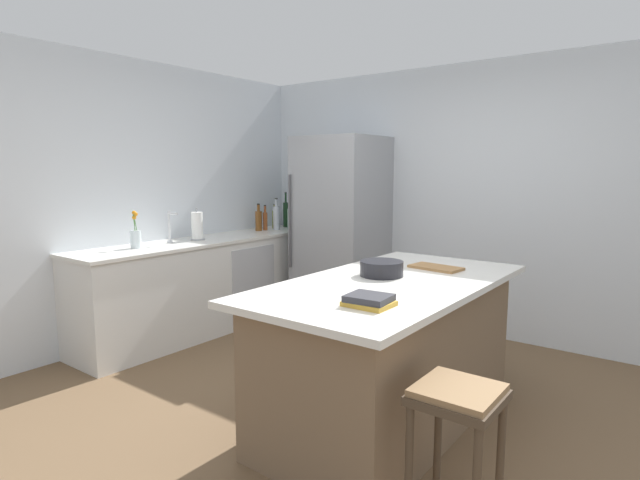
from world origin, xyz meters
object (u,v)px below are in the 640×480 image
object	(u,v)px
kitchen_island	(390,351)
refrigerator	(341,230)
sink_faucet	(170,226)
wine_bottle	(286,214)
cookbook_stack	(369,300)
mixing_bowl	(382,268)
gin_bottle	(290,218)
vinegar_bottle	(265,220)
bar_stool	(457,414)
soda_bottle	(276,217)
cutting_board	(436,268)
olive_oil_bottle	(275,219)
whiskey_bottle	(259,220)
paper_towel_roll	(197,226)
flower_vase	(136,237)

from	to	relation	value
kitchen_island	refrigerator	bearing A→B (deg)	132.72
sink_faucet	wine_bottle	distance (m)	1.66
cookbook_stack	mixing_bowl	world-z (taller)	mixing_bowl
wine_bottle	kitchen_island	bearing A→B (deg)	-36.92
gin_bottle	vinegar_bottle	bearing A→B (deg)	-116.86
bar_stool	soda_bottle	xyz separation A→B (m)	(-3.10, 2.27, 0.52)
mixing_bowl	cutting_board	xyz separation A→B (m)	(0.18, 0.43, -0.04)
sink_faucet	wine_bottle	xyz separation A→B (m)	(-0.02, 1.66, 0.00)
sink_faucet	olive_oil_bottle	xyz separation A→B (m)	(-0.02, 1.47, -0.04)
kitchen_island	mixing_bowl	distance (m)	0.52
wine_bottle	cookbook_stack	world-z (taller)	wine_bottle
gin_bottle	olive_oil_bottle	size ratio (longest dim) A/B	1.09
bar_stool	whiskey_bottle	size ratio (longest dim) A/B	2.20
kitchen_island	mixing_bowl	xyz separation A→B (m)	(-0.12, 0.09, 0.50)
cutting_board	gin_bottle	bearing A→B (deg)	152.34
mixing_bowl	cutting_board	distance (m)	0.47
cookbook_stack	paper_towel_roll	bearing A→B (deg)	157.73
kitchen_island	paper_towel_roll	size ratio (longest dim) A/B	6.48
refrigerator	soda_bottle	size ratio (longest dim) A/B	5.37
paper_towel_roll	mixing_bowl	xyz separation A→B (m)	(2.32, -0.41, -0.08)
refrigerator	olive_oil_bottle	bearing A→B (deg)	-178.88
paper_towel_roll	cookbook_stack	size ratio (longest dim) A/B	1.37
refrigerator	cookbook_stack	distance (m)	2.87
gin_bottle	mixing_bowl	bearing A→B (deg)	-37.30
sink_faucet	whiskey_bottle	world-z (taller)	whiskey_bottle
bar_stool	paper_towel_roll	world-z (taller)	paper_towel_roll
bar_stool	refrigerator	bearing A→B (deg)	133.85
wine_bottle	whiskey_bottle	world-z (taller)	wine_bottle
whiskey_bottle	cookbook_stack	size ratio (longest dim) A/B	1.33
paper_towel_roll	cutting_board	xyz separation A→B (m)	(2.50, 0.02, -0.12)
kitchen_island	cookbook_stack	size ratio (longest dim) A/B	8.85
mixing_bowl	cookbook_stack	bearing A→B (deg)	-64.43
kitchen_island	soda_bottle	world-z (taller)	soda_bottle
whiskey_bottle	bar_stool	bearing A→B (deg)	-33.04
sink_faucet	cutting_board	distance (m)	2.55
refrigerator	vinegar_bottle	bearing A→B (deg)	-167.97
olive_oil_bottle	vinegar_bottle	size ratio (longest dim) A/B	1.00
refrigerator	bar_stool	distance (m)	3.31
kitchen_island	sink_faucet	xyz separation A→B (m)	(-2.46, 0.20, 0.61)
gin_bottle	refrigerator	bearing A→B (deg)	-6.10
whiskey_bottle	cutting_board	distance (m)	2.69
kitchen_island	gin_bottle	xyz separation A→B (m)	(-2.33, 1.77, 0.57)
kitchen_island	cookbook_stack	bearing A→B (deg)	-71.05
whiskey_bottle	vinegar_bottle	bearing A→B (deg)	82.68
olive_oil_bottle	soda_bottle	size ratio (longest dim) A/B	0.79
wine_bottle	mixing_bowl	xyz separation A→B (m)	(2.36, -1.78, -0.10)
cutting_board	refrigerator	bearing A→B (deg)	144.11
flower_vase	olive_oil_bottle	world-z (taller)	flower_vase
flower_vase	whiskey_bottle	distance (m)	1.58
refrigerator	gin_bottle	distance (m)	0.78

